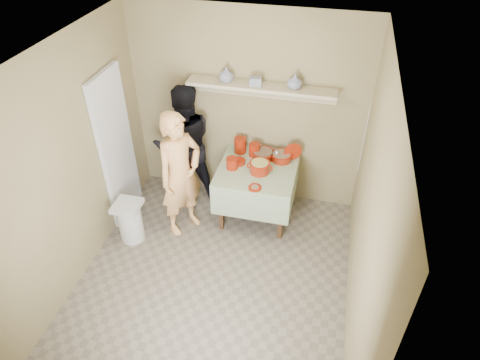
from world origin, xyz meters
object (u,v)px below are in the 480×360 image
(serving_table, at_px, (257,176))
(cazuela_rice, at_px, (260,166))
(person_cook, at_px, (181,175))
(person_helper, at_px, (185,144))
(trash_bin, at_px, (130,221))

(serving_table, height_order, cazuela_rice, cazuela_rice)
(serving_table, bearing_deg, person_cook, -152.35)
(person_cook, bearing_deg, cazuela_rice, -35.58)
(person_helper, distance_m, trash_bin, 1.22)
(person_helper, height_order, trash_bin, person_helper)
(trash_bin, bearing_deg, cazuela_rice, 26.35)
(cazuela_rice, height_order, trash_bin, cazuela_rice)
(person_cook, bearing_deg, person_helper, 46.93)
(person_cook, distance_m, serving_table, 0.98)
(serving_table, bearing_deg, cazuela_rice, -61.66)
(person_cook, bearing_deg, serving_table, -30.45)
(person_cook, xyz_separation_m, person_helper, (-0.17, 0.64, 0.01))
(serving_table, bearing_deg, trash_bin, -150.63)
(person_helper, xyz_separation_m, trash_bin, (-0.41, -1.00, -0.56))
(cazuela_rice, distance_m, trash_bin, 1.74)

